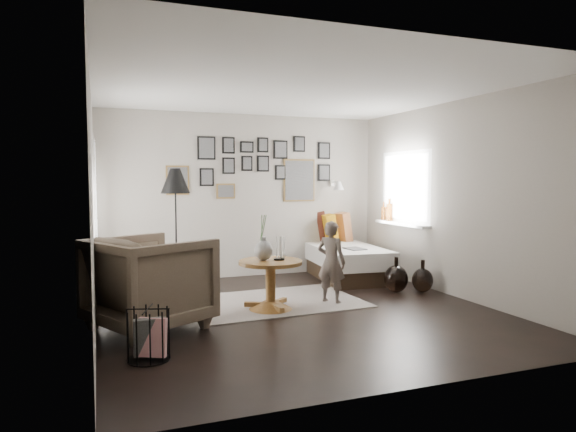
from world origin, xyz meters
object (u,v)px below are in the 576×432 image
object	(u,v)px
vase	(264,247)
demijohn_small	(423,280)
armchair	(150,282)
demijohn_large	(396,279)
magazine_basket	(148,335)
child	(331,262)
daybed	(339,254)
floor_lamp	(175,186)
pedestal_table	(271,287)

from	to	relation	value
vase	demijohn_small	distance (m)	2.44
armchair	demijohn_large	distance (m)	3.43
magazine_basket	demijohn_large	bearing A→B (deg)	24.29
demijohn_large	child	world-z (taller)	child
daybed	floor_lamp	bearing A→B (deg)	-166.09
demijohn_large	demijohn_small	distance (m)	0.37
armchair	floor_lamp	xyz separation A→B (m)	(0.52, 1.72, 0.99)
armchair	demijohn_small	world-z (taller)	armchair
armchair	demijohn_small	bearing A→B (deg)	-110.47
demijohn_small	child	xyz separation A→B (m)	(-1.45, -0.12, 0.35)
vase	armchair	world-z (taller)	vase
daybed	child	bearing A→B (deg)	-113.05
pedestal_table	floor_lamp	distance (m)	2.07
daybed	floor_lamp	size ratio (longest dim) A/B	1.36
demijohn_large	armchair	bearing A→B (deg)	-169.72
child	pedestal_table	bearing A→B (deg)	56.33
daybed	child	world-z (taller)	daybed
floor_lamp	child	world-z (taller)	floor_lamp
demijohn_large	vase	bearing A→B (deg)	-171.83
magazine_basket	child	bearing A→B (deg)	29.32
magazine_basket	child	xyz separation A→B (m)	(2.36, 1.33, 0.30)
vase	demijohn_large	bearing A→B (deg)	8.17
pedestal_table	demijohn_small	size ratio (longest dim) A/B	1.69
demijohn_small	child	world-z (taller)	child
armchair	demijohn_small	size ratio (longest dim) A/B	2.39
vase	demijohn_large	size ratio (longest dim) A/B	1.10
armchair	magazine_basket	distance (m)	1.00
vase	demijohn_large	xyz separation A→B (m)	(2.02, 0.29, -0.57)
pedestal_table	magazine_basket	size ratio (longest dim) A/B	1.69
magazine_basket	demijohn_small	size ratio (longest dim) A/B	1.00
armchair	demijohn_large	world-z (taller)	armchair
floor_lamp	magazine_basket	xyz separation A→B (m)	(-0.63, -2.67, -1.26)
floor_lamp	child	distance (m)	2.40
pedestal_table	floor_lamp	size ratio (longest dim) A/B	0.44
demijohn_large	child	bearing A→B (deg)	-167.87
floor_lamp	armchair	bearing A→B (deg)	-106.84
child	floor_lamp	bearing A→B (deg)	13.59
floor_lamp	demijohn_small	world-z (taller)	floor_lamp
vase	armchair	distance (m)	1.41
vase	demijohn_large	world-z (taller)	vase
armchair	floor_lamp	size ratio (longest dim) A/B	0.63
floor_lamp	magazine_basket	bearing A→B (deg)	-103.19
demijohn_small	magazine_basket	bearing A→B (deg)	-159.27
floor_lamp	demijohn_small	size ratio (longest dim) A/B	3.80
vase	daybed	size ratio (longest dim) A/B	0.23
demijohn_large	floor_lamp	bearing A→B (deg)	158.67
daybed	vase	bearing A→B (deg)	-130.52
pedestal_table	demijohn_large	xyz separation A→B (m)	(1.94, 0.31, -0.09)
magazine_basket	demijohn_small	bearing A→B (deg)	20.73
vase	demijohn_large	distance (m)	2.12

